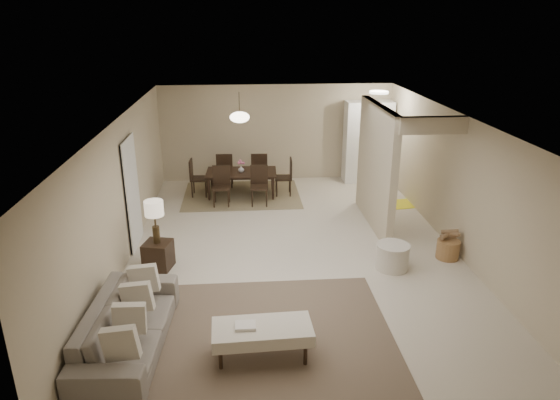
{
  "coord_description": "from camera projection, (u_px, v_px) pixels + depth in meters",
  "views": [
    {
      "loc": [
        -0.91,
        -8.3,
        4.13
      ],
      "look_at": [
        -0.26,
        -0.01,
        1.05
      ],
      "focal_mm": 32.0,
      "sensor_mm": 36.0,
      "label": 1
    }
  ],
  "objects": [
    {
      "name": "vase",
      "position": [
        241.0,
        169.0,
        11.98
      ],
      "size": [
        0.16,
        0.16,
        0.15
      ],
      "primitive_type": "imported",
      "rotation": [
        0.0,
        0.0,
        -0.08
      ],
      "color": "white",
      "rests_on": "dining_table"
    },
    {
      "name": "round_pouf",
      "position": [
        393.0,
        257.0,
        8.6
      ],
      "size": [
        0.57,
        0.57,
        0.45
      ],
      "primitive_type": "cylinder",
      "color": "beige",
      "rests_on": "floor"
    },
    {
      "name": "side_table",
      "position": [
        158.0,
        255.0,
        8.61
      ],
      "size": [
        0.53,
        0.53,
        0.49
      ],
      "primitive_type": "cube",
      "rotation": [
        0.0,
        0.0,
        -0.24
      ],
      "color": "black",
      "rests_on": "floor"
    },
    {
      "name": "doorway",
      "position": [
        132.0,
        194.0,
        9.25
      ],
      "size": [
        0.04,
        0.9,
        2.04
      ],
      "primitive_type": "cube",
      "color": "black",
      "rests_on": "floor"
    },
    {
      "name": "ottoman_bench",
      "position": [
        262.0,
        332.0,
        6.31
      ],
      "size": [
        1.29,
        0.63,
        0.45
      ],
      "rotation": [
        0.0,
        0.0,
        0.04
      ],
      "color": "beige",
      "rests_on": "living_rug"
    },
    {
      "name": "living_rug",
      "position": [
        276.0,
        341.0,
        6.73
      ],
      "size": [
        3.2,
        3.2,
        0.01
      ],
      "primitive_type": "cube",
      "color": "brown",
      "rests_on": "floor"
    },
    {
      "name": "dining_chairs",
      "position": [
        241.0,
        178.0,
        12.05
      ],
      "size": [
        2.45,
        1.81,
        0.91
      ],
      "color": "black",
      "rests_on": "dining_rug"
    },
    {
      "name": "dining_rug",
      "position": [
        242.0,
        195.0,
        12.21
      ],
      "size": [
        2.8,
        2.1,
        0.01
      ],
      "primitive_type": "cube",
      "color": "#7B6C4C",
      "rests_on": "floor"
    },
    {
      "name": "pantry_cabinet",
      "position": [
        367.0,
        142.0,
        12.95
      ],
      "size": [
        1.2,
        0.55,
        2.1
      ],
      "primitive_type": "cube",
      "color": "white",
      "rests_on": "floor"
    },
    {
      "name": "floor",
      "position": [
        294.0,
        252.0,
        9.26
      ],
      "size": [
        9.0,
        9.0,
        0.0
      ],
      "primitive_type": "plane",
      "color": "beige",
      "rests_on": "ground"
    },
    {
      "name": "dining_table",
      "position": [
        242.0,
        184.0,
        12.11
      ],
      "size": [
        1.72,
        1.01,
        0.59
      ],
      "primitive_type": "imported",
      "rotation": [
        0.0,
        0.0,
        -0.04
      ],
      "color": "black",
      "rests_on": "dining_rug"
    },
    {
      "name": "left_wall",
      "position": [
        122.0,
        193.0,
        8.6
      ],
      "size": [
        0.0,
        9.0,
        9.0
      ],
      "primitive_type": "plane",
      "rotation": [
        1.57,
        0.0,
        1.57
      ],
      "color": "#C5B495",
      "rests_on": "floor"
    },
    {
      "name": "table_lamp",
      "position": [
        154.0,
        212.0,
        8.33
      ],
      "size": [
        0.32,
        0.32,
        0.76
      ],
      "color": "#41321B",
      "rests_on": "side_table"
    },
    {
      "name": "flush_light",
      "position": [
        379.0,
        92.0,
        11.56
      ],
      "size": [
        0.44,
        0.44,
        0.05
      ],
      "primitive_type": "cylinder",
      "color": "white",
      "rests_on": "ceiling"
    },
    {
      "name": "yellow_mat",
      "position": [
        399.0,
        204.0,
        11.61
      ],
      "size": [
        1.06,
        0.73,
        0.01
      ],
      "primitive_type": "cube",
      "rotation": [
        0.0,
        0.0,
        0.13
      ],
      "color": "yellow",
      "rests_on": "floor"
    },
    {
      "name": "sofa",
      "position": [
        128.0,
        326.0,
        6.48
      ],
      "size": [
        2.37,
        1.05,
        0.68
      ],
      "primitive_type": "imported",
      "rotation": [
        0.0,
        0.0,
        1.51
      ],
      "color": "slate",
      "rests_on": "floor"
    },
    {
      "name": "right_wall",
      "position": [
        459.0,
        185.0,
        9.04
      ],
      "size": [
        0.0,
        9.0,
        9.0
      ],
      "primitive_type": "plane",
      "rotation": [
        1.57,
        0.0,
        -1.57
      ],
      "color": "#C5B495",
      "rests_on": "floor"
    },
    {
      "name": "partition",
      "position": [
        376.0,
        167.0,
        10.13
      ],
      "size": [
        0.15,
        2.5,
        2.5
      ],
      "primitive_type": "cube",
      "color": "#C5B495",
      "rests_on": "floor"
    },
    {
      "name": "wicker_basket",
      "position": [
        448.0,
        249.0,
        8.99
      ],
      "size": [
        0.44,
        0.44,
        0.35
      ],
      "primitive_type": "cylinder",
      "rotation": [
        0.0,
        0.0,
        -0.07
      ],
      "color": "olive",
      "rests_on": "floor"
    },
    {
      "name": "ceiling",
      "position": [
        295.0,
        119.0,
        8.39
      ],
      "size": [
        9.0,
        9.0,
        0.0
      ],
      "primitive_type": "plane",
      "rotation": [
        3.14,
        0.0,
        0.0
      ],
      "color": "white",
      "rests_on": "back_wall"
    },
    {
      "name": "pendant_light",
      "position": [
        240.0,
        117.0,
        11.54
      ],
      "size": [
        0.46,
        0.46,
        0.71
      ],
      "color": "#41321B",
      "rests_on": "ceiling"
    },
    {
      "name": "back_wall",
      "position": [
        276.0,
        133.0,
        13.03
      ],
      "size": [
        6.0,
        0.0,
        6.0
      ],
      "primitive_type": "plane",
      "rotation": [
        1.57,
        0.0,
        0.0
      ],
      "color": "#C5B495",
      "rests_on": "floor"
    }
  ]
}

